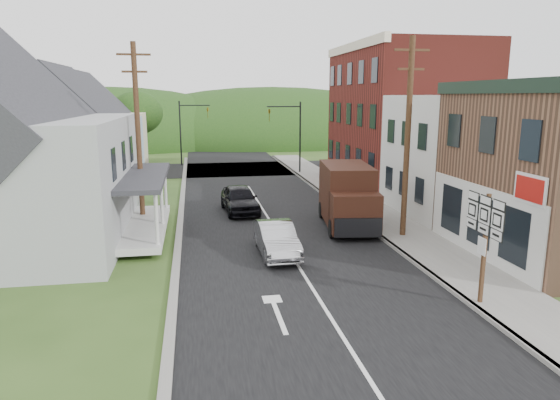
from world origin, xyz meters
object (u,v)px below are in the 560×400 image
dark_sedan (240,199)px  route_sign_cluster (484,233)px  silver_sedan (276,239)px  delivery_van (348,197)px  warning_sign (403,189)px

dark_sedan → route_sign_cluster: route_sign_cluster is taller
silver_sedan → delivery_van: bearing=40.5°
route_sign_cluster → dark_sedan: bearing=114.8°
silver_sedan → delivery_van: (4.22, 3.78, 0.90)m
silver_sedan → dark_sedan: bearing=94.2°
route_sign_cluster → warning_sign: (1.62, 9.67, -0.46)m
silver_sedan → warning_sign: size_ratio=1.46×
silver_sedan → warning_sign: 7.91m
route_sign_cluster → delivery_van: bearing=98.0°
route_sign_cluster → warning_sign: bearing=81.8°
route_sign_cluster → warning_sign: 9.81m
silver_sedan → route_sign_cluster: (5.38, -6.19, 1.71)m
dark_sedan → warning_sign: warning_sign is taller
dark_sedan → delivery_van: delivery_van is taller
delivery_van → silver_sedan: bearing=-130.6°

